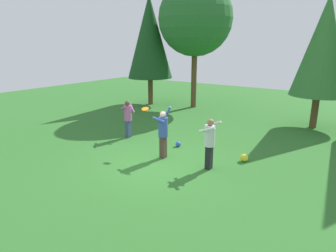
% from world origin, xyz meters
% --- Properties ---
extents(ground_plane, '(40.00, 40.00, 0.00)m').
position_xyz_m(ground_plane, '(0.00, 0.00, 0.00)').
color(ground_plane, '#2D6B28').
extents(person_thrower, '(0.60, 0.57, 1.89)m').
position_xyz_m(person_thrower, '(-0.07, 0.55, 1.03)').
color(person_thrower, '#4C382D').
rests_on(person_thrower, ground_plane).
extents(person_catcher, '(0.70, 0.67, 1.64)m').
position_xyz_m(person_catcher, '(-2.74, 1.63, 0.97)').
color(person_catcher, '#38476B').
rests_on(person_catcher, ground_plane).
extents(person_bystander, '(0.60, 0.51, 1.70)m').
position_xyz_m(person_bystander, '(1.73, 0.61, 1.01)').
color(person_bystander, black).
rests_on(person_bystander, ground_plane).
extents(frisbee, '(0.33, 0.33, 0.11)m').
position_xyz_m(frisbee, '(-1.03, 0.74, 1.65)').
color(frisbee, orange).
extents(ball_blue, '(0.21, 0.21, 0.21)m').
position_xyz_m(ball_blue, '(-0.27, 1.85, 0.11)').
color(ball_blue, blue).
rests_on(ball_blue, ground_plane).
extents(ball_yellow, '(0.27, 0.27, 0.27)m').
position_xyz_m(ball_yellow, '(2.47, 1.86, 0.14)').
color(ball_yellow, yellow).
rests_on(ball_yellow, ground_plane).
extents(tree_left, '(4.54, 4.54, 7.77)m').
position_xyz_m(tree_left, '(-3.64, 8.92, 5.48)').
color(tree_left, brown).
rests_on(tree_left, ground_plane).
extents(tree_right, '(2.60, 2.60, 6.21)m').
position_xyz_m(tree_right, '(3.68, 8.03, 3.87)').
color(tree_right, brown).
rests_on(tree_right, ground_plane).
extents(tree_far_left, '(2.95, 2.95, 7.05)m').
position_xyz_m(tree_far_left, '(-6.52, 8.05, 4.40)').
color(tree_far_left, brown).
rests_on(tree_far_left, ground_plane).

